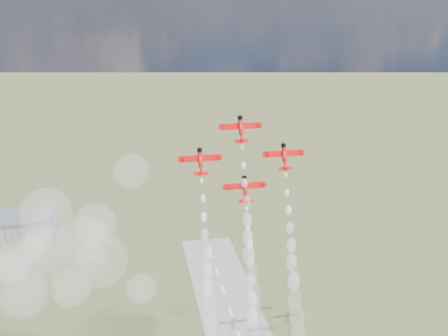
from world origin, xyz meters
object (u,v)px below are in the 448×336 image
Objects in this scene: hangar at (13,225)px; plane_left at (200,161)px; plane_slot at (245,189)px; plane_right at (284,156)px; plane_lead at (241,129)px.

plane_left is (97.28, -173.03, 92.67)m from hangar.
plane_left is 16.38m from plane_slot.
plane_slot is at bearing -165.62° from plane_right.
plane_left and plane_right have the same top height.
plane_slot is (13.42, -3.44, -8.74)m from plane_left.
plane_slot is at bearing -90.00° from plane_lead.
plane_left is at bearing -60.66° from hangar.
hangar is at bearing 119.34° from plane_left.
hangar is 232.23m from plane_right.
plane_lead is 1.00× the size of plane_slot.
plane_slot is at bearing -14.38° from plane_left.
plane_right is at bearing -54.35° from hangar.
plane_left is (-13.42, -3.44, -8.74)m from plane_lead.
plane_right is at bearing 0.00° from plane_left.
hangar is 4.15× the size of plane_lead.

